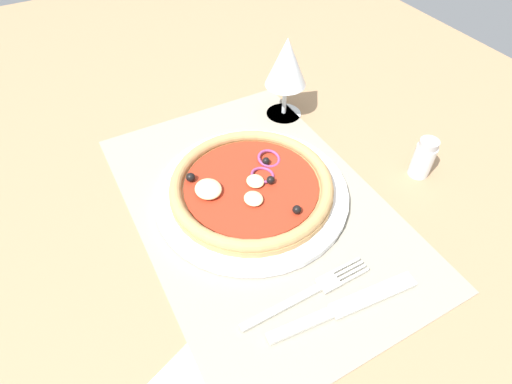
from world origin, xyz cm
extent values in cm
cube|color=#9E7A56|center=(0.00, 0.00, -1.20)|extent=(190.00, 140.00, 2.40)
cube|color=gray|center=(0.00, 0.00, 0.20)|extent=(51.59, 34.18, 0.40)
cylinder|color=white|center=(-2.04, -0.29, 0.92)|extent=(28.80, 28.80, 1.04)
cylinder|color=tan|center=(-2.04, -0.29, 1.94)|extent=(24.11, 24.11, 1.00)
torus|color=tan|center=(-2.04, -0.29, 2.80)|extent=(23.98, 23.98, 1.80)
cylinder|color=#A82D19|center=(-2.04, -0.29, 2.59)|extent=(19.77, 19.77, 0.30)
ellipsoid|color=beige|center=(-3.64, -6.11, 3.38)|extent=(4.22, 3.79, 1.26)
ellipsoid|color=beige|center=(0.94, -1.25, 3.19)|extent=(2.95, 2.66, 0.89)
ellipsoid|color=beige|center=(-1.98, 0.64, 3.17)|extent=(2.84, 2.56, 0.85)
sphere|color=black|center=(5.70, 2.90, 3.37)|extent=(1.25, 1.25, 1.25)
sphere|color=black|center=(-0.96, 2.62, 3.36)|extent=(1.22, 1.22, 1.22)
sphere|color=black|center=(-4.85, 4.05, 3.33)|extent=(1.18, 1.18, 1.18)
sphere|color=black|center=(-7.00, -7.43, 3.43)|extent=(1.36, 1.36, 1.36)
torus|color=#8E3D75|center=(-2.75, 2.27, 2.99)|extent=(3.60, 3.62, 0.94)
torus|color=#8E3D75|center=(-5.46, 4.93, 2.99)|extent=(3.70, 3.65, 1.43)
cube|color=silver|center=(15.91, -5.46, 0.62)|extent=(1.00, 11.17, 0.44)
cube|color=silver|center=(15.85, 1.38, 0.62)|extent=(2.22, 2.54, 0.44)
cube|color=silver|center=(16.71, 4.81, 0.62)|extent=(0.36, 4.32, 0.44)
cube|color=silver|center=(16.11, 4.80, 0.62)|extent=(0.36, 4.32, 0.44)
cube|color=silver|center=(15.51, 4.80, 0.62)|extent=(0.36, 4.32, 0.44)
cube|color=silver|center=(14.91, 4.79, 0.62)|extent=(0.36, 4.32, 0.44)
cube|color=silver|center=(18.98, -4.79, 0.71)|extent=(2.06, 8.48, 0.62)
cube|color=silver|center=(19.88, 5.17, 0.62)|extent=(3.05, 11.73, 0.44)
cylinder|color=silver|center=(-17.64, 15.15, 0.20)|extent=(6.40, 6.40, 0.40)
cylinder|color=silver|center=(-17.64, 15.15, 3.40)|extent=(0.80, 0.80, 6.00)
cone|color=silver|center=(-17.64, 15.15, 10.65)|extent=(7.20, 7.20, 8.50)
cone|color=red|center=(-17.64, 15.15, 9.58)|extent=(4.94, 4.94, 5.55)
cylinder|color=silver|center=(6.15, 25.71, 2.75)|extent=(3.20, 3.20, 5.50)
cylinder|color=#ADADB2|center=(6.15, 25.71, 6.10)|extent=(2.88, 2.88, 1.20)
camera|label=1|loc=(35.03, -19.46, 45.70)|focal=28.79mm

